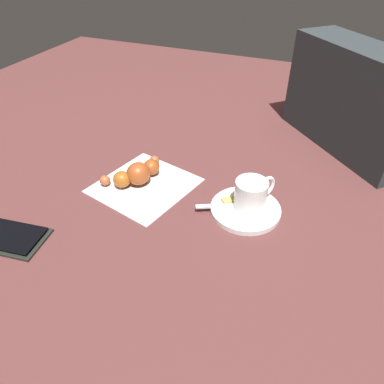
{
  "coord_description": "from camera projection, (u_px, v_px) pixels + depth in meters",
  "views": [
    {
      "loc": [
        0.23,
        -0.51,
        0.44
      ],
      "look_at": [
        0.02,
        -0.0,
        0.02
      ],
      "focal_mm": 33.62,
      "sensor_mm": 36.0,
      "label": 1
    }
  ],
  "objects": [
    {
      "name": "teaspoon",
      "position": [
        240.0,
        204.0,
        0.67
      ],
      "size": [
        0.12,
        0.07,
        0.01
      ],
      "color": "silver",
      "rests_on": "saucer"
    },
    {
      "name": "napkin",
      "position": [
        144.0,
        186.0,
        0.73
      ],
      "size": [
        0.21,
        0.22,
        0.0
      ],
      "primitive_type": "cube",
      "rotation": [
        0.0,
        0.0,
        -0.25
      ],
      "color": "silver",
      "rests_on": "ground"
    },
    {
      "name": "laptop_bag",
      "position": [
        354.0,
        100.0,
        0.8
      ],
      "size": [
        0.32,
        0.32,
        0.23
      ],
      "primitive_type": "cube",
      "rotation": [
        0.0,
        0.0,
        2.35
      ],
      "color": "#292E31",
      "rests_on": "ground"
    },
    {
      "name": "cell_phone",
      "position": [
        4.0,
        236.0,
        0.61
      ],
      "size": [
        0.15,
        0.09,
        0.01
      ],
      "color": "black",
      "rests_on": "ground"
    },
    {
      "name": "saucer",
      "position": [
        245.0,
        210.0,
        0.67
      ],
      "size": [
        0.13,
        0.13,
        0.01
      ],
      "primitive_type": "cylinder",
      "color": "white",
      "rests_on": "ground"
    },
    {
      "name": "croissant",
      "position": [
        138.0,
        173.0,
        0.73
      ],
      "size": [
        0.11,
        0.13,
        0.05
      ],
      "color": "#A55131",
      "rests_on": "napkin"
    },
    {
      "name": "sugar_packet",
      "position": [
        239.0,
        199.0,
        0.68
      ],
      "size": [
        0.06,
        0.05,
        0.01
      ],
      "primitive_type": "cube",
      "rotation": [
        0.0,
        0.0,
        3.78
      ],
      "color": "tan",
      "rests_on": "saucer"
    },
    {
      "name": "espresso_cup",
      "position": [
        252.0,
        194.0,
        0.65
      ],
      "size": [
        0.06,
        0.08,
        0.06
      ],
      "color": "white",
      "rests_on": "saucer"
    },
    {
      "name": "ground_plane",
      "position": [
        184.0,
        196.0,
        0.71
      ],
      "size": [
        1.8,
        1.8,
        0.0
      ],
      "primitive_type": "plane",
      "color": "#532B2A"
    }
  ]
}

